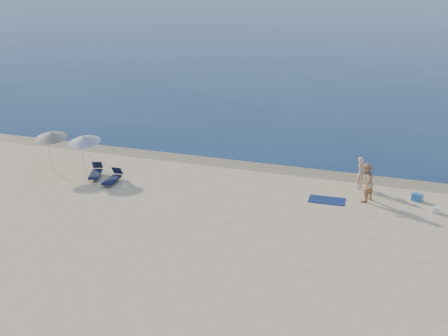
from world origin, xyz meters
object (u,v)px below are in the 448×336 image
object	(u,v)px
person_left	(361,173)
blue_cooler	(417,197)
person_right	(365,182)
umbrella_near	(84,139)

from	to	relation	value
person_left	blue_cooler	distance (m)	2.94
person_right	umbrella_near	distance (m)	14.63
umbrella_near	person_left	bearing A→B (deg)	16.06
person_right	blue_cooler	xyz separation A→B (m)	(2.42, 0.85, -0.78)
blue_cooler	umbrella_near	bearing A→B (deg)	-154.01
person_right	blue_cooler	world-z (taller)	person_right
blue_cooler	umbrella_near	size ratio (longest dim) A/B	0.21
blue_cooler	umbrella_near	world-z (taller)	umbrella_near
person_left	person_right	xyz separation A→B (m)	(0.35, -1.60, 0.12)
person_left	blue_cooler	size ratio (longest dim) A/B	3.49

